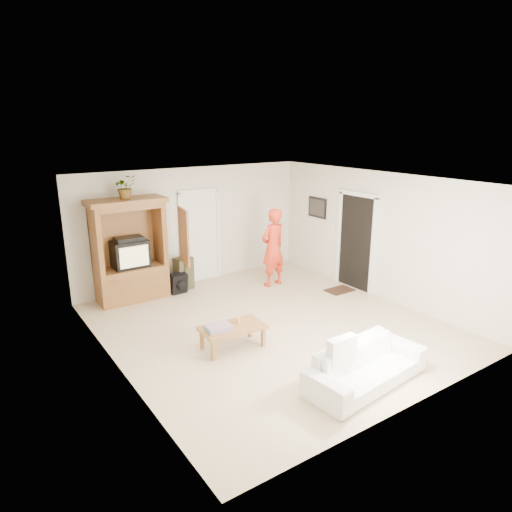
{
  "coord_description": "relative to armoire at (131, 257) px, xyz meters",
  "views": [
    {
      "loc": [
        -4.47,
        -6.11,
        3.52
      ],
      "look_at": [
        0.09,
        0.6,
        1.15
      ],
      "focal_mm": 32.0,
      "sensor_mm": 36.0,
      "label": 1
    }
  ],
  "objects": [
    {
      "name": "backpack_black",
      "position": [
        0.9,
        -0.23,
        -0.69
      ],
      "size": [
        0.36,
        0.22,
        0.43
      ],
      "primitive_type": null,
      "rotation": [
        0.0,
        0.0,
        0.03
      ],
      "color": "black",
      "rests_on": "floor"
    },
    {
      "name": "ceiling",
      "position": [
        1.58,
        -2.66,
        1.69
      ],
      "size": [
        6.0,
        6.0,
        0.0
      ],
      "primitive_type": "plane",
      "rotation": [
        3.14,
        0.0,
        0.0
      ],
      "color": "white",
      "rests_on": "floor"
    },
    {
      "name": "plant",
      "position": [
        -0.02,
        -0.03,
        1.42
      ],
      "size": [
        0.45,
        0.41,
        0.46
      ],
      "primitive_type": "imported",
      "rotation": [
        0.0,
        0.0,
        0.12
      ],
      "color": "#4C7238",
      "rests_on": "armoire"
    },
    {
      "name": "doormat",
      "position": [
        3.88,
        -2.06,
        -0.9
      ],
      "size": [
        0.6,
        0.4,
        0.02
      ],
      "primitive_type": "cube",
      "color": "#382316",
      "rests_on": "floor"
    },
    {
      "name": "doorway_right",
      "position": [
        4.3,
        -2.06,
        0.11
      ],
      "size": [
        0.05,
        0.9,
        2.04
      ],
      "primitive_type": "cube",
      "color": "black",
      "rests_on": "floor"
    },
    {
      "name": "wall_left",
      "position": [
        -1.17,
        -2.66,
        0.39
      ],
      "size": [
        0.0,
        6.0,
        6.0
      ],
      "primitive_type": "plane",
      "rotation": [
        1.57,
        0.0,
        1.57
      ],
      "color": "silver",
      "rests_on": "floor"
    },
    {
      "name": "door_back",
      "position": [
        1.73,
        0.31,
        0.11
      ],
      "size": [
        0.85,
        0.05,
        2.04
      ],
      "primitive_type": "cube",
      "color": "white",
      "rests_on": "floor"
    },
    {
      "name": "wall_right",
      "position": [
        4.33,
        -2.66,
        0.39
      ],
      "size": [
        0.0,
        6.0,
        6.0
      ],
      "primitive_type": "plane",
      "rotation": [
        1.57,
        0.0,
        -1.57
      ],
      "color": "silver",
      "rests_on": "floor"
    },
    {
      "name": "wall_back",
      "position": [
        1.58,
        0.34,
        0.39
      ],
      "size": [
        5.5,
        0.0,
        5.5
      ],
      "primitive_type": "plane",
      "rotation": [
        1.57,
        0.0,
        0.0
      ],
      "color": "silver",
      "rests_on": "floor"
    },
    {
      "name": "backpack_olive",
      "position": [
        1.12,
        -0.04,
        -0.55
      ],
      "size": [
        0.42,
        0.34,
        0.71
      ],
      "primitive_type": null,
      "rotation": [
        0.0,
        0.0,
        0.16
      ],
      "color": "#47442B",
      "rests_on": "floor"
    },
    {
      "name": "man",
      "position": [
        2.88,
        -0.94,
        -0.03
      ],
      "size": [
        0.7,
        0.51,
        1.75
      ],
      "primitive_type": "imported",
      "rotation": [
        0.0,
        0.0,
        3.3
      ],
      "color": "red",
      "rests_on": "floor"
    },
    {
      "name": "wall_front",
      "position": [
        1.58,
        -5.66,
        0.39
      ],
      "size": [
        5.5,
        0.0,
        5.5
      ],
      "primitive_type": "plane",
      "rotation": [
        -1.57,
        0.0,
        0.0
      ],
      "color": "silver",
      "rests_on": "floor"
    },
    {
      "name": "armoire",
      "position": [
        0.0,
        0.0,
        0.0
      ],
      "size": [
        1.82,
        1.14,
        2.1
      ],
      "color": "brown",
      "rests_on": "floor"
    },
    {
      "name": "sofa",
      "position": [
        1.56,
        -4.96,
        -0.63
      ],
      "size": [
        1.97,
        0.94,
        0.56
      ],
      "primitive_type": "imported",
      "rotation": [
        0.0,
        0.0,
        0.1
      ],
      "color": "white",
      "rests_on": "floor"
    },
    {
      "name": "floor",
      "position": [
        1.58,
        -2.66,
        -0.91
      ],
      "size": [
        6.0,
        6.0,
        0.0
      ],
      "primitive_type": "plane",
      "color": "tan",
      "rests_on": "ground"
    },
    {
      "name": "candle",
      "position": [
        0.71,
        -2.96,
        -0.48
      ],
      "size": [
        0.08,
        0.08,
        0.1
      ],
      "primitive_type": "cylinder",
      "color": "tan",
      "rests_on": "coffee_table"
    },
    {
      "name": "towel",
      "position": [
        0.31,
        -3.01,
        -0.49
      ],
      "size": [
        0.41,
        0.32,
        0.08
      ],
      "primitive_type": "cube",
      "rotation": [
        0.0,
        0.0,
        -0.1
      ],
      "color": "#E94D67",
      "rests_on": "coffee_table"
    },
    {
      "name": "framed_picture",
      "position": [
        4.31,
        -0.76,
        0.69
      ],
      "size": [
        0.03,
        0.6,
        0.48
      ],
      "primitive_type": "cube",
      "color": "black",
      "rests_on": "wall_right"
    },
    {
      "name": "coffee_table",
      "position": [
        0.57,
        -3.01,
        -0.58
      ],
      "size": [
        1.06,
        0.62,
        0.38
      ],
      "rotation": [
        0.0,
        0.0,
        -0.06
      ],
      "color": "brown",
      "rests_on": "floor"
    }
  ]
}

